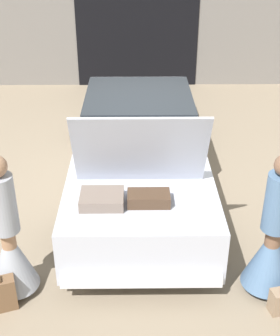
% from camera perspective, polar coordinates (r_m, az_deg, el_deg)
% --- Properties ---
extents(ground_plane, '(40.00, 40.00, 0.00)m').
position_cam_1_polar(ground_plane, '(7.37, -0.12, -1.39)').
color(ground_plane, '#7F705B').
extents(garage_wall_back, '(12.00, 0.14, 2.80)m').
position_cam_1_polar(garage_wall_back, '(11.20, -0.36, 16.99)').
color(garage_wall_back, slate).
rests_on(garage_wall_back, ground_plane).
extents(car, '(1.85, 5.22, 1.83)m').
position_cam_1_polar(car, '(7.11, -0.14, 2.85)').
color(car, '#B2B7C6').
rests_on(car, ground_plane).
extents(person_left, '(0.53, 0.53, 1.68)m').
position_cam_1_polar(person_left, '(5.20, -15.61, -9.16)').
color(person_left, '#997051').
rests_on(person_left, ground_plane).
extents(person_right, '(0.56, 0.56, 1.68)m').
position_cam_1_polar(person_right, '(5.24, 15.76, -8.98)').
color(person_right, brown).
rests_on(person_right, ground_plane).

